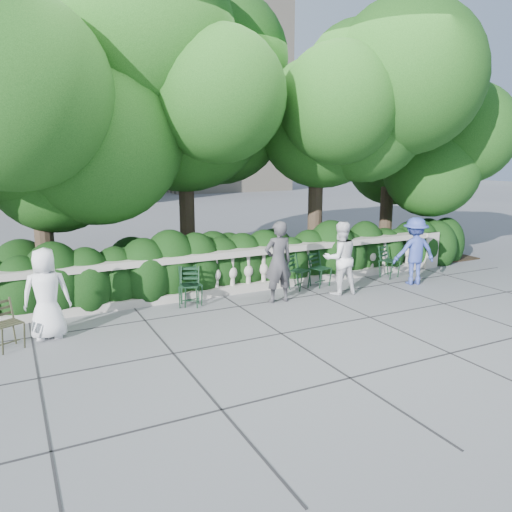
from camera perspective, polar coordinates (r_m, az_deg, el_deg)
name	(u,v)px	position (r m, az deg, el deg)	size (l,w,h in m)	color
ground	(278,314)	(10.08, 2.57, -6.62)	(90.00, 90.00, 0.00)	#5A5C63
balustrade	(240,271)	(11.48, -1.79, -1.78)	(12.00, 0.44, 1.00)	#9E998E
shrub_hedge	(221,280)	(12.67, -4.07, -2.77)	(15.00, 2.60, 1.70)	black
tree_canopy	(241,120)	(12.74, -1.74, 15.31)	(15.04, 6.52, 6.78)	#3F3023
chair_b	(194,307)	(10.60, -7.15, -5.76)	(0.44, 0.48, 0.84)	black
chair_c	(189,308)	(10.51, -7.71, -5.94)	(0.44, 0.48, 0.84)	black
chair_d	(324,287)	(12.09, 7.82, -3.57)	(0.44, 0.48, 0.84)	black
chair_e	(394,278)	(13.29, 15.46, -2.49)	(0.44, 0.48, 0.84)	black
chair_f	(304,290)	(11.80, 5.50, -3.89)	(0.44, 0.48, 0.84)	black
chair_weathered	(14,351)	(9.16, -25.91, -9.78)	(0.44, 0.48, 0.84)	black
person_businessman	(46,294)	(9.30, -22.84, -3.99)	(0.78, 0.51, 1.60)	white
person_woman_grey	(278,262)	(10.65, 2.56, -0.68)	(0.64, 0.42, 1.76)	#3B3A3E
person_casual_man	(340,258)	(11.43, 9.59, -0.23)	(0.81, 0.63, 1.66)	white
person_older_blue	(414,251)	(12.72, 17.66, 0.55)	(1.06, 0.61, 1.64)	#33459B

